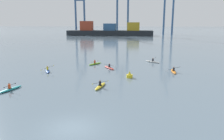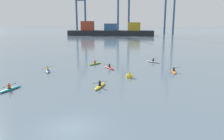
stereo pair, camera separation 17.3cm
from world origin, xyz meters
The scene contains 13 objects.
ground_plane centered at (0.00, 0.00, 0.00)m, with size 800.00×800.00×0.00m, color slate.
container_barge centered at (-9.99, 118.46, 2.75)m, with size 51.09×8.66×8.50m.
gantry_crane_west centered at (-30.24, 128.09, 17.55)m, with size 6.92×20.69×34.93m.
gantry_crane_west_mid centered at (-2.71, 128.27, 18.10)m, with size 8.06×19.89×37.38m.
gantry_crane_east_mid centered at (26.23, 130.38, 19.36)m, with size 6.60×16.63×38.24m.
channel_buoy centered at (4.06, 16.10, 0.36)m, with size 0.90×0.90×1.00m.
kayak_red centered at (0.40, 22.24, 0.17)m, with size 2.35×3.18×0.95m.
kayak_yellow centered at (0.53, 10.97, 0.17)m, with size 2.20×3.45×0.96m.
kayak_blue centered at (-9.40, 18.93, 0.17)m, with size 2.04×3.35×1.00m.
kayak_orange centered at (11.07, 20.39, 0.17)m, with size 2.21×3.41×1.01m.
kayak_white centered at (8.42, 29.01, 0.17)m, with size 2.98×2.66×0.96m.
kayak_lime centered at (-2.68, 25.76, 0.17)m, with size 2.39×3.16×0.98m.
kayak_teal centered at (-9.90, 8.64, 0.17)m, with size 2.07×3.42×1.06m.
Camera 2 is at (4.69, -15.00, 7.91)m, focal length 35.28 mm.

